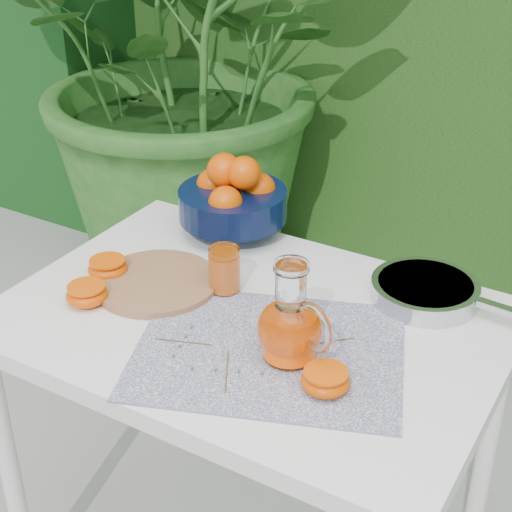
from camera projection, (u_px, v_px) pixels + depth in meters
The scene contains 10 objects.
potted_plant_left at pixel (199, 53), 2.90m from camera, with size 1.75×1.75×1.75m, color #1F5C20.
white_table at pixel (251, 349), 1.62m from camera, with size 1.00×0.70×0.75m.
placemat at pixel (269, 351), 1.48m from camera, with size 0.50×0.39×0.00m, color #0E164F.
cutting_board at pixel (157, 283), 1.68m from camera, with size 0.27×0.27×0.02m, color #956443.
fruit_bowl at pixel (233, 197), 1.86m from camera, with size 0.32×0.32×0.20m.
juice_pitcher at pixel (291, 326), 1.42m from camera, with size 0.18×0.16×0.20m.
juice_tumbler at pixel (224, 270), 1.65m from camera, with size 0.07×0.07×0.10m.
saute_pan at pixel (426, 290), 1.63m from camera, with size 0.40×0.24×0.04m.
orange_halves at pixel (164, 310), 1.57m from camera, with size 0.68×0.21×0.04m.
thyme_sprigs at pixel (246, 351), 1.47m from camera, with size 0.34×0.27×0.01m.
Camera 1 is at (0.65, -1.16, 1.63)m, focal length 55.00 mm.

